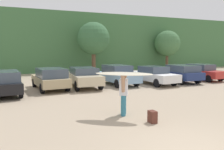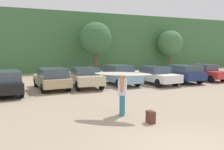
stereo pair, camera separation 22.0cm
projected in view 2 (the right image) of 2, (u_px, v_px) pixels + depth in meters
The scene contains 14 objects.
ground_plane at pixel (189, 149), 6.26m from camera, with size 120.00×120.00×0.00m, color tan.
hillside_ridge at pixel (51, 43), 32.54m from camera, with size 108.00×12.00×7.32m, color #427042.
tree_left at pixel (96, 39), 26.12m from camera, with size 3.67×3.67×5.86m.
tree_far_left at pixel (170, 43), 31.19m from camera, with size 3.47×3.47×5.34m.
parked_car_black at pixel (4, 82), 13.72m from camera, with size 2.25×4.39×1.48m.
parked_car_tan at pixel (52, 78), 15.79m from camera, with size 2.19×4.36×1.48m.
parked_car_champagne at pixel (85, 76), 16.71m from camera, with size 1.99×4.46×1.44m.
parked_car_sky_blue at pixel (119, 75), 17.92m from camera, with size 2.12×4.36×1.53m.
parked_car_white at pixel (155, 75), 18.21m from camera, with size 2.14×4.62×1.42m.
parked_car_navy at pixel (181, 73), 19.16m from camera, with size 1.96×4.23×1.47m.
parked_car_red at pixel (204, 72), 20.58m from camera, with size 2.28×4.20×1.43m.
person_adult at pixel (122, 91), 9.48m from camera, with size 0.50×0.67×1.78m.
surfboard_cream at pixel (122, 74), 9.26m from camera, with size 2.31×1.90×0.14m.
backpack_dropped at pixel (151, 117), 8.51m from camera, with size 0.24×0.34×0.45m.
Camera 2 is at (-4.19, -4.79, 2.70)m, focal length 36.83 mm.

